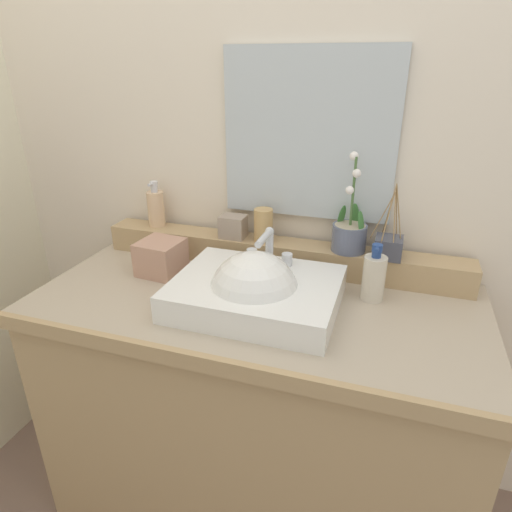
# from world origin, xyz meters

# --- Properties ---
(floor) EXTENTS (2.92, 3.78, 0.10)m
(floor) POSITION_xyz_m (0.00, 0.00, -0.05)
(floor) COLOR #775E50
(floor) RESTS_ON ground
(wall_back) EXTENTS (2.92, 0.20, 2.77)m
(wall_back) POSITION_xyz_m (0.00, 0.41, 1.39)
(wall_back) COLOR beige
(wall_back) RESTS_ON ground
(vanity_cabinet) EXTENTS (1.30, 0.61, 0.83)m
(vanity_cabinet) POSITION_xyz_m (0.00, -0.00, 0.41)
(vanity_cabinet) COLOR tan
(vanity_cabinet) RESTS_ON ground
(back_ledge) EXTENTS (1.22, 0.10, 0.09)m
(back_ledge) POSITION_xyz_m (0.00, 0.24, 0.87)
(back_ledge) COLOR tan
(back_ledge) RESTS_ON vanity_cabinet
(sink_basin) EXTENTS (0.45, 0.36, 0.28)m
(sink_basin) POSITION_xyz_m (0.01, -0.04, 0.86)
(sink_basin) COLOR white
(sink_basin) RESTS_ON vanity_cabinet
(potted_plant) EXTENTS (0.11, 0.11, 0.31)m
(potted_plant) POSITION_xyz_m (0.23, 0.24, 0.97)
(potted_plant) COLOR slate
(potted_plant) RESTS_ON back_ledge
(soap_dispenser) EXTENTS (0.06, 0.06, 0.16)m
(soap_dispenser) POSITION_xyz_m (-0.46, 0.25, 0.98)
(soap_dispenser) COLOR beige
(soap_dispenser) RESTS_ON back_ledge
(tumbler_cup) EXTENTS (0.06, 0.06, 0.11)m
(tumbler_cup) POSITION_xyz_m (-0.05, 0.23, 0.97)
(tumbler_cup) COLOR tan
(tumbler_cup) RESTS_ON back_ledge
(reed_diffuser) EXTENTS (0.10, 0.10, 0.23)m
(reed_diffuser) POSITION_xyz_m (0.35, 0.22, 0.95)
(reed_diffuser) COLOR #454754
(reed_diffuser) RESTS_ON back_ledge
(trinket_box) EXTENTS (0.09, 0.07, 0.08)m
(trinket_box) POSITION_xyz_m (-0.15, 0.23, 0.95)
(trinket_box) COLOR gray
(trinket_box) RESTS_ON back_ledge
(lotion_bottle) EXTENTS (0.07, 0.07, 0.17)m
(lotion_bottle) POSITION_xyz_m (0.32, 0.11, 0.89)
(lotion_bottle) COLOR beige
(lotion_bottle) RESTS_ON vanity_cabinet
(tissue_box) EXTENTS (0.14, 0.14, 0.11)m
(tissue_box) POSITION_xyz_m (-0.34, 0.07, 0.88)
(tissue_box) COLOR tan
(tissue_box) RESTS_ON vanity_cabinet
(mirror) EXTENTS (0.54, 0.02, 0.51)m
(mirror) POSITION_xyz_m (0.07, 0.30, 1.25)
(mirror) COLOR silver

